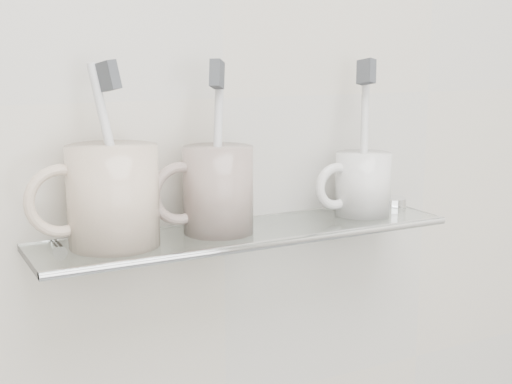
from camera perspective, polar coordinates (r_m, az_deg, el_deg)
wall_back at (r=0.87m, az=-2.64°, el=7.50°), size 2.50×0.00×2.50m
shelf_glass at (r=0.84m, az=-0.75°, el=-3.30°), size 0.50×0.12×0.01m
shelf_rail at (r=0.79m, az=1.09°, el=-4.20°), size 0.50×0.01×0.01m
bracket_left at (r=0.82m, az=-15.58°, el=-4.90°), size 0.02×0.03×0.02m
bracket_right at (r=0.99m, az=8.93°, el=-1.86°), size 0.02×0.03×0.02m
mug_left at (r=0.77m, az=-11.35°, el=-0.31°), size 0.13×0.13×0.11m
mug_left_handle at (r=0.76m, az=-15.30°, el=-0.69°), size 0.08×0.01×0.08m
toothbrush_left at (r=0.77m, az=-11.49°, el=3.10°), size 0.04×0.04×0.19m
bristles_left at (r=0.76m, az=-11.72°, el=9.09°), size 0.02×0.03×0.03m
mug_center at (r=0.82m, az=-3.05°, el=0.18°), size 0.10×0.10×0.10m
mug_center_handle at (r=0.80m, az=-6.08°, el=-0.12°), size 0.07×0.01×0.07m
toothbrush_center at (r=0.81m, az=-3.08°, el=3.73°), size 0.04×0.05×0.19m
bristles_center at (r=0.80m, az=-3.14°, el=9.40°), size 0.03×0.03×0.03m
mug_right at (r=0.92m, az=8.55°, el=0.67°), size 0.09×0.09×0.08m
mug_right_handle at (r=0.90m, az=6.42°, el=0.45°), size 0.06×0.01×0.06m
toothbrush_right at (r=0.91m, az=8.66°, el=4.46°), size 0.04×0.05×0.19m
bristles_right at (r=0.91m, az=8.81°, el=9.49°), size 0.02×0.03×0.04m
chrome_cap at (r=0.95m, az=10.71°, el=-0.95°), size 0.04×0.04×0.02m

